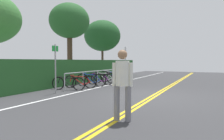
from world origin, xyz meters
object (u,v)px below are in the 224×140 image
at_px(bicycle_4, 104,78).
at_px(pedestrian, 122,80).
at_px(bike_rack, 97,74).
at_px(bicycle_1, 80,82).
at_px(bicycle_3, 100,79).
at_px(tree_far_right, 102,36).
at_px(bicycle_0, 68,83).
at_px(sign_post_far, 125,60).
at_px(bicycle_2, 91,80).
at_px(tree_mid, 69,22).
at_px(bicycle_6, 115,76).
at_px(sign_post_near, 55,64).
at_px(bicycle_5, 111,76).

xyz_separation_m(bicycle_4, pedestrian, (-6.69, -4.18, 0.61)).
bearing_deg(bicycle_4, bike_rack, 178.11).
height_order(bicycle_1, pedestrian, pedestrian).
bearing_deg(bicycle_3, bike_rack, 114.82).
xyz_separation_m(bike_rack, tree_far_right, (6.57, 3.37, 3.16)).
height_order(bicycle_0, sign_post_far, sign_post_far).
relative_size(bike_rack, bicycle_0, 3.46).
bearing_deg(bicycle_2, tree_mid, 57.87).
xyz_separation_m(bicycle_4, tree_far_right, (5.78, 3.39, 3.44)).
relative_size(bike_rack, tree_far_right, 1.13).
bearing_deg(bicycle_1, bicycle_0, 173.39).
xyz_separation_m(bicycle_0, bicycle_2, (1.69, -0.21, 0.03)).
height_order(bike_rack, tree_mid, tree_mid).
relative_size(bike_rack, tree_mid, 1.10).
bearing_deg(bike_rack, bicycle_6, 1.15).
relative_size(bicycle_1, bicycle_4, 1.05).
relative_size(bicycle_4, bicycle_6, 0.98).
bearing_deg(bicycle_6, bicycle_2, -177.58).
xyz_separation_m(bicycle_6, sign_post_far, (1.15, -0.32, 1.14)).
height_order(bicycle_4, bicycle_6, bicycle_4).
bearing_deg(pedestrian, sign_post_near, 60.87).
bearing_deg(sign_post_far, bicycle_1, 176.73).
relative_size(bicycle_4, tree_far_right, 0.31).
xyz_separation_m(bicycle_1, pedestrian, (-4.21, -4.23, 0.63)).
bearing_deg(pedestrian, sign_post_far, 22.54).
bearing_deg(tree_mid, tree_far_right, 5.40).
xyz_separation_m(bicycle_1, tree_far_right, (8.26, 3.34, 3.45)).
height_order(bicycle_0, bicycle_6, bicycle_0).
xyz_separation_m(bicycle_0, sign_post_near, (-1.06, -0.18, 0.96)).
height_order(bicycle_6, tree_far_right, tree_far_right).
bearing_deg(bicycle_6, sign_post_near, -179.04).
bearing_deg(bicycle_0, tree_far_right, 19.63).
height_order(bicycle_0, tree_mid, tree_mid).
relative_size(bicycle_2, bicycle_4, 1.06).
bearing_deg(bicycle_0, sign_post_near, -170.62).
bearing_deg(bicycle_4, bicycle_0, 177.41).
distance_m(bike_rack, bicycle_5, 1.59).
xyz_separation_m(bicycle_3, tree_far_right, (6.51, 3.50, 3.45)).
bearing_deg(tree_mid, pedestrian, -134.46).
bearing_deg(bicycle_6, bicycle_3, -175.52).
height_order(bicycle_4, sign_post_near, sign_post_near).
bearing_deg(pedestrian, bicycle_1, 45.12).
distance_m(bicycle_0, sign_post_near, 1.44).
relative_size(bicycle_6, pedestrian, 1.00).
xyz_separation_m(bike_rack, bicycle_6, (2.42, 0.05, -0.30)).
height_order(sign_post_far, tree_far_right, tree_far_right).
bearing_deg(bicycle_5, bicycle_2, 179.30).
relative_size(bicycle_2, bicycle_3, 1.03).
bearing_deg(tree_far_right, bicycle_4, -149.58).
xyz_separation_m(sign_post_near, tree_far_right, (10.16, 3.42, 2.50)).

